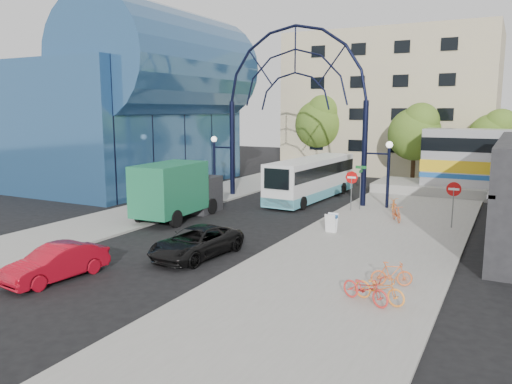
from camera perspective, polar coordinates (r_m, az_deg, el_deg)
The scene contains 22 objects.
ground at distance 23.67m, azimuth -9.36°, elevation -6.43°, with size 120.00×120.00×0.00m, color black.
sidewalk_east at distance 23.74m, azimuth 12.52°, elevation -6.33°, with size 8.00×56.00×0.12m, color gray.
plaza_west at distance 32.16m, azimuth -12.23°, elevation -2.20°, with size 5.00×50.00×0.12m, color gray.
gateway_arch at distance 35.04m, azimuth 4.47°, elevation 12.88°, with size 13.64×0.44×12.10m.
stop_sign at distance 31.75m, azimuth 10.87°, elevation 1.24°, with size 0.80×0.07×2.50m.
do_not_enter_sign at distance 28.61m, azimuth 21.65°, elevation -0.18°, with size 0.76×0.07×2.48m.
street_name_sign at distance 32.20m, azimuth 11.87°, elevation 1.56°, with size 0.70×0.70×2.80m.
sandwich_board at distance 26.09m, azimuth 8.63°, elevation -3.25°, with size 0.55×0.61×0.99m.
transit_hall at distance 44.10m, azimuth -13.88°, elevation 9.50°, with size 16.50×18.00×14.50m.
apartment_block at distance 54.40m, azimuth 15.30°, elevation 9.69°, with size 20.00×12.10×14.00m.
tree_north_a at distance 44.76m, azimuth 17.83°, elevation 6.64°, with size 4.48×4.48×7.00m.
tree_north_b at distance 51.22m, azimuth 7.48°, elevation 8.03°, with size 5.12×5.12×8.00m.
tree_north_c at distance 46.14m, azimuth 25.63°, elevation 5.83°, with size 4.16×4.16×6.50m.
city_bus at distance 36.15m, azimuth 6.40°, elevation 1.60°, with size 2.98×10.84×2.95m.
green_truck at distance 29.87m, azimuth -8.86°, elevation 0.17°, with size 2.87×6.77×3.36m.
black_suv at distance 22.11m, azimuth -6.84°, elevation -5.74°, with size 2.18×4.72×1.31m, color black.
red_sedan at distance 20.56m, azimuth -21.88°, elevation -7.51°, with size 1.40×4.02×1.32m, color #A60A19.
bike_near_a at distance 32.53m, azimuth 15.46°, elevation -1.30°, with size 0.58×1.67×0.88m, color orange.
bike_near_b at distance 29.43m, azimuth 15.77°, elevation -2.33°, with size 0.46×1.62×0.97m, color orange.
bike_far_a at distance 17.04m, azimuth 12.41°, elevation -10.73°, with size 0.64×1.83×0.96m, color red.
bike_far_b at distance 18.80m, azimuth 15.25°, elevation -9.02°, with size 0.42×1.49×0.90m, color orange.
bike_far_c at distance 17.17m, azimuth 13.92°, elevation -10.64°, with size 0.63×1.82×0.96m, color orange.
Camera 1 is at (13.80, -18.13, 6.39)m, focal length 35.00 mm.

